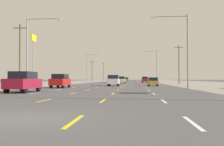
% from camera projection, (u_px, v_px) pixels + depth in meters
% --- Properties ---
extents(ground_plane, '(572.00, 572.00, 0.00)m').
position_uv_depth(ground_plane, '(121.00, 83.00, 74.48)').
color(ground_plane, '#4C4C4F').
extents(lot_apron_left, '(28.00, 440.00, 0.01)m').
position_uv_depth(lot_apron_left, '(35.00, 83.00, 76.49)').
color(lot_apron_left, gray).
rests_on(lot_apron_left, ground).
extents(lot_apron_right, '(28.00, 440.00, 0.01)m').
position_uv_depth(lot_apron_right, '(212.00, 84.00, 72.46)').
color(lot_apron_right, gray).
rests_on(lot_apron_right, ground).
extents(lane_markings, '(10.64, 227.60, 0.01)m').
position_uv_depth(lane_markings, '(125.00, 82.00, 112.84)').
color(lane_markings, white).
rests_on(lane_markings, ground).
extents(signal_span_wire, '(25.55, 0.52, 9.95)m').
position_uv_depth(signal_span_wire, '(77.00, 4.00, 16.31)').
color(signal_span_wire, brown).
rests_on(signal_span_wire, ground).
extents(suv_far_left_nearest, '(1.98, 4.90, 1.98)m').
position_uv_depth(suv_far_left_nearest, '(23.00, 82.00, 25.53)').
color(suv_far_left_nearest, maroon).
rests_on(suv_far_left_nearest, ground).
extents(suv_far_left_near, '(1.98, 4.90, 1.98)m').
position_uv_depth(suv_far_left_near, '(60.00, 81.00, 38.35)').
color(suv_far_left_near, red).
rests_on(suv_far_left_near, ground).
extents(suv_center_turn_mid, '(1.98, 4.90, 1.98)m').
position_uv_depth(suv_center_turn_mid, '(113.00, 80.00, 48.34)').
color(suv_center_turn_mid, white).
rests_on(suv_center_turn_mid, ground).
extents(hatchback_far_right_midfar, '(1.72, 3.90, 1.54)m').
position_uv_depth(hatchback_far_right_midfar, '(153.00, 82.00, 47.85)').
color(hatchback_far_right_midfar, '#B28C33').
rests_on(hatchback_far_right_midfar, ground).
extents(suv_center_turn_far, '(1.98, 4.90, 1.98)m').
position_uv_depth(suv_center_turn_far, '(121.00, 80.00, 76.65)').
color(suv_center_turn_far, silver).
rests_on(suv_center_turn_far, ground).
extents(suv_inner_left_farther, '(1.98, 4.90, 1.98)m').
position_uv_depth(suv_inner_left_farther, '(111.00, 80.00, 83.96)').
color(suv_inner_left_farther, maroon).
rests_on(suv_inner_left_farther, ground).
extents(suv_far_right_farthest, '(1.98, 4.90, 1.98)m').
position_uv_depth(suv_far_right_farthest, '(145.00, 80.00, 87.07)').
color(suv_far_right_farthest, red).
rests_on(suv_far_right_farthest, ground).
extents(sedan_inner_left_distant_a, '(1.80, 4.50, 1.46)m').
position_uv_depth(sedan_inner_left_distant_a, '(116.00, 80.00, 108.22)').
color(sedan_inner_left_distant_a, black).
rests_on(sedan_inner_left_distant_a, ground).
extents(suv_center_turn_distant_b, '(1.98, 4.90, 1.98)m').
position_uv_depth(suv_center_turn_distant_b, '(126.00, 79.00, 129.62)').
color(suv_center_turn_distant_b, '#B28C33').
rests_on(suv_center_turn_distant_b, ground).
extents(pole_sign_left_row_1, '(0.24, 2.25, 9.62)m').
position_uv_depth(pole_sign_left_row_1, '(33.00, 47.00, 50.17)').
color(pole_sign_left_row_1, gray).
rests_on(pole_sign_left_row_1, ground).
extents(streetlight_left_row_0, '(4.52, 0.26, 9.26)m').
position_uv_depth(streetlight_left_row_0, '(31.00, 47.00, 34.32)').
color(streetlight_left_row_0, gray).
rests_on(streetlight_left_row_0, ground).
extents(streetlight_right_row_0, '(4.61, 0.26, 9.25)m').
position_uv_depth(streetlight_right_row_0, '(183.00, 45.00, 32.75)').
color(streetlight_right_row_0, gray).
rests_on(streetlight_right_row_0, ground).
extents(streetlight_left_row_1, '(3.78, 0.26, 8.64)m').
position_uv_depth(streetlight_left_row_1, '(88.00, 66.00, 78.20)').
color(streetlight_left_row_1, gray).
rests_on(streetlight_left_row_1, ground).
extents(streetlight_right_row_1, '(3.97, 0.26, 9.52)m').
position_uv_depth(streetlight_right_row_1, '(155.00, 64.00, 76.63)').
color(streetlight_right_row_1, gray).
rests_on(streetlight_right_row_1, ground).
extents(utility_pole_left_row_0, '(2.20, 0.26, 9.68)m').
position_uv_depth(utility_pole_left_row_0, '(20.00, 54.00, 40.78)').
color(utility_pole_left_row_0, brown).
rests_on(utility_pole_left_row_0, ground).
extents(utility_pole_right_row_1, '(2.20, 0.26, 9.99)m').
position_uv_depth(utility_pole_right_row_1, '(179.00, 64.00, 69.05)').
color(utility_pole_right_row_1, brown).
rests_on(utility_pole_right_row_1, ground).
extents(utility_pole_left_row_2, '(2.20, 0.26, 8.69)m').
position_uv_depth(utility_pole_left_row_2, '(92.00, 71.00, 108.17)').
color(utility_pole_left_row_2, brown).
rests_on(utility_pole_left_row_2, ground).
extents(utility_pole_left_row_3, '(2.20, 0.26, 10.44)m').
position_uv_depth(utility_pole_left_row_3, '(103.00, 71.00, 147.14)').
color(utility_pole_left_row_3, brown).
rests_on(utility_pole_left_row_3, ground).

